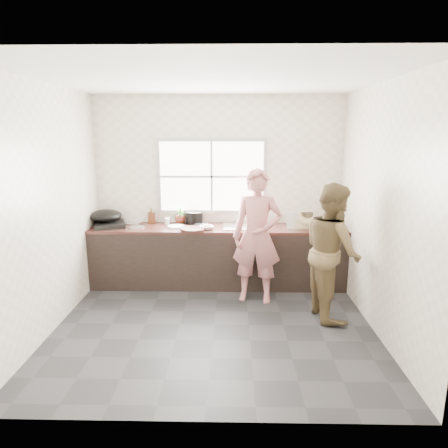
{
  "coord_description": "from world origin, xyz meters",
  "views": [
    {
      "loc": [
        0.2,
        -4.25,
        2.16
      ],
      "look_at": [
        0.1,
        0.65,
        1.05
      ],
      "focal_mm": 32.0,
      "sensor_mm": 36.0,
      "label": 1
    }
  ],
  "objects_px": {
    "cutting_board": "(193,229)",
    "bottle_brown_tall": "(151,216)",
    "bowl_mince": "(207,227)",
    "black_pot": "(195,218)",
    "woman": "(257,241)",
    "bowl_crabs": "(257,225)",
    "wok": "(106,216)",
    "plate_food": "(176,226)",
    "bottle_green": "(181,215)",
    "dish_rack": "(299,220)",
    "pot_lid_right": "(133,223)",
    "pot_lid_left": "(137,227)",
    "person_side": "(332,251)",
    "burner": "(109,224)",
    "glass_jar": "(167,221)",
    "bowl_held": "(260,228)",
    "bottle_brown_short": "(180,217)"
  },
  "relations": [
    {
      "from": "glass_jar",
      "to": "burner",
      "type": "height_order",
      "value": "glass_jar"
    },
    {
      "from": "plate_food",
      "to": "bottle_brown_tall",
      "type": "distance_m",
      "value": 0.48
    },
    {
      "from": "black_pot",
      "to": "burner",
      "type": "relative_size",
      "value": 0.59
    },
    {
      "from": "dish_rack",
      "to": "pot_lid_right",
      "type": "height_order",
      "value": "dish_rack"
    },
    {
      "from": "pot_lid_left",
      "to": "dish_rack",
      "type": "bearing_deg",
      "value": -0.3
    },
    {
      "from": "bottle_green",
      "to": "pot_lid_right",
      "type": "height_order",
      "value": "bottle_green"
    },
    {
      "from": "woman",
      "to": "bowl_mince",
      "type": "xyz_separation_m",
      "value": [
        -0.67,
        0.42,
        0.07
      ]
    },
    {
      "from": "bottle_green",
      "to": "cutting_board",
      "type": "bearing_deg",
      "value": -63.15
    },
    {
      "from": "glass_jar",
      "to": "dish_rack",
      "type": "relative_size",
      "value": 0.28
    },
    {
      "from": "bowl_crabs",
      "to": "bowl_held",
      "type": "relative_size",
      "value": 0.88
    },
    {
      "from": "woman",
      "to": "glass_jar",
      "type": "xyz_separation_m",
      "value": [
        -1.27,
        0.7,
        0.1
      ]
    },
    {
      "from": "woman",
      "to": "pot_lid_left",
      "type": "distance_m",
      "value": 1.74
    },
    {
      "from": "bottle_brown_tall",
      "to": "wok",
      "type": "distance_m",
      "value": 0.65
    },
    {
      "from": "black_pot",
      "to": "bottle_brown_tall",
      "type": "relative_size",
      "value": 1.18
    },
    {
      "from": "bottle_green",
      "to": "bowl_mince",
      "type": "bearing_deg",
      "value": -41.66
    },
    {
      "from": "person_side",
      "to": "burner",
      "type": "relative_size",
      "value": 3.87
    },
    {
      "from": "bottle_brown_tall",
      "to": "burner",
      "type": "distance_m",
      "value": 0.61
    },
    {
      "from": "dish_rack",
      "to": "glass_jar",
      "type": "bearing_deg",
      "value": 176.0
    },
    {
      "from": "bowl_crabs",
      "to": "burner",
      "type": "height_order",
      "value": "burner"
    },
    {
      "from": "bowl_crabs",
      "to": "glass_jar",
      "type": "relative_size",
      "value": 1.97
    },
    {
      "from": "bowl_mince",
      "to": "plate_food",
      "type": "bearing_deg",
      "value": 165.41
    },
    {
      "from": "dish_rack",
      "to": "burner",
      "type": "bearing_deg",
      "value": -178.7
    },
    {
      "from": "bottle_green",
      "to": "pot_lid_right",
      "type": "bearing_deg",
      "value": 180.0
    },
    {
      "from": "bowl_mince",
      "to": "black_pot",
      "type": "bearing_deg",
      "value": 119.28
    },
    {
      "from": "bowl_mince",
      "to": "plate_food",
      "type": "height_order",
      "value": "bowl_mince"
    },
    {
      "from": "cutting_board",
      "to": "bowl_mince",
      "type": "bearing_deg",
      "value": 22.23
    },
    {
      "from": "cutting_board",
      "to": "bottle_brown_tall",
      "type": "height_order",
      "value": "bottle_brown_tall"
    },
    {
      "from": "bowl_crabs",
      "to": "woman",
      "type": "bearing_deg",
      "value": -93.43
    },
    {
      "from": "cutting_board",
      "to": "plate_food",
      "type": "height_order",
      "value": "cutting_board"
    },
    {
      "from": "bowl_crabs",
      "to": "wok",
      "type": "height_order",
      "value": "wok"
    },
    {
      "from": "woman",
      "to": "pot_lid_right",
      "type": "relative_size",
      "value": 6.37
    },
    {
      "from": "bowl_crabs",
      "to": "wok",
      "type": "xyz_separation_m",
      "value": [
        -2.18,
        0.03,
        0.12
      ]
    },
    {
      "from": "pot_lid_left",
      "to": "bowl_crabs",
      "type": "bearing_deg",
      "value": 2.89
    },
    {
      "from": "cutting_board",
      "to": "bottle_green",
      "type": "xyz_separation_m",
      "value": [
        -0.22,
        0.44,
        0.11
      ]
    },
    {
      "from": "plate_food",
      "to": "burner",
      "type": "distance_m",
      "value": 0.96
    },
    {
      "from": "dish_rack",
      "to": "pot_lid_left",
      "type": "distance_m",
      "value": 2.28
    },
    {
      "from": "bowl_crabs",
      "to": "black_pot",
      "type": "bearing_deg",
      "value": 167.28
    },
    {
      "from": "woman",
      "to": "bowl_mince",
      "type": "height_order",
      "value": "woman"
    },
    {
      "from": "burner",
      "to": "pot_lid_left",
      "type": "distance_m",
      "value": 0.41
    },
    {
      "from": "bowl_crabs",
      "to": "burner",
      "type": "distance_m",
      "value": 2.11
    },
    {
      "from": "burner",
      "to": "cutting_board",
      "type": "bearing_deg",
      "value": -9.61
    },
    {
      "from": "bowl_mince",
      "to": "bowl_crabs",
      "type": "relative_size",
      "value": 1.04
    },
    {
      "from": "bowl_mince",
      "to": "pot_lid_left",
      "type": "distance_m",
      "value": 1.0
    },
    {
      "from": "person_side",
      "to": "bottle_green",
      "type": "xyz_separation_m",
      "value": [
        -1.94,
        1.22,
        0.18
      ]
    },
    {
      "from": "burner",
      "to": "pot_lid_right",
      "type": "height_order",
      "value": "burner"
    },
    {
      "from": "bottle_brown_tall",
      "to": "pot_lid_left",
      "type": "distance_m",
      "value": 0.34
    },
    {
      "from": "bottle_brown_short",
      "to": "dish_rack",
      "type": "xyz_separation_m",
      "value": [
        1.7,
        -0.3,
        0.04
      ]
    },
    {
      "from": "woman",
      "to": "pot_lid_right",
      "type": "height_order",
      "value": "woman"
    },
    {
      "from": "plate_food",
      "to": "pot_lid_left",
      "type": "distance_m",
      "value": 0.55
    },
    {
      "from": "cutting_board",
      "to": "glass_jar",
      "type": "bearing_deg",
      "value": 138.96
    }
  ]
}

